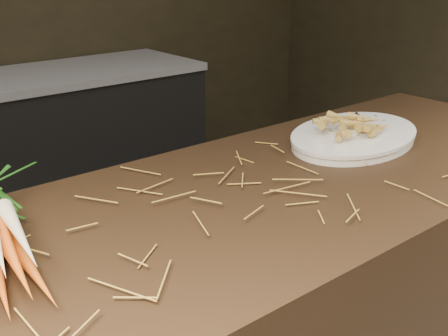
% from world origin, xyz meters
% --- Properties ---
extents(back_counter, '(1.82, 0.62, 0.84)m').
position_xyz_m(back_counter, '(0.30, 2.18, 0.42)').
color(back_counter, black).
rests_on(back_counter, ground).
extents(straw_bedding, '(1.40, 0.60, 0.02)m').
position_xyz_m(straw_bedding, '(0.00, 0.30, 0.91)').
color(straw_bedding, olive).
rests_on(straw_bedding, main_counter).
extents(serving_platter, '(0.52, 0.40, 0.02)m').
position_xyz_m(serving_platter, '(0.59, 0.39, 0.91)').
color(serving_platter, white).
rests_on(serving_platter, main_counter).
extents(roasted_veg_heap, '(0.26, 0.21, 0.05)m').
position_xyz_m(roasted_veg_heap, '(0.59, 0.39, 0.95)').
color(roasted_veg_heap, '#AB8936').
rests_on(roasted_veg_heap, serving_platter).
extents(serving_fork, '(0.11, 0.15, 0.00)m').
position_xyz_m(serving_fork, '(0.75, 0.40, 0.93)').
color(serving_fork, silver).
rests_on(serving_fork, serving_platter).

